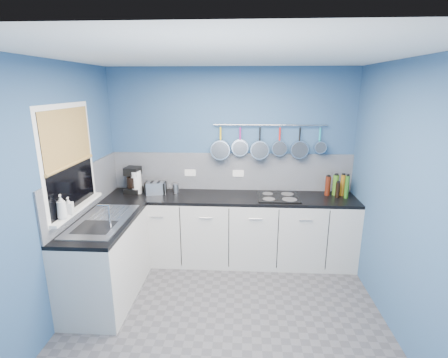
# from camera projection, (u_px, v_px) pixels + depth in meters

# --- Properties ---
(floor) EXTENTS (3.20, 3.00, 0.02)m
(floor) POSITION_uv_depth(u_px,v_px,m) (225.00, 319.00, 3.38)
(floor) COLOR #47474C
(floor) RESTS_ON ground
(ceiling) EXTENTS (3.20, 3.00, 0.02)m
(ceiling) POSITION_uv_depth(u_px,v_px,m) (225.00, 54.00, 2.71)
(ceiling) COLOR white
(ceiling) RESTS_ON ground
(wall_back) EXTENTS (3.20, 0.02, 2.50)m
(wall_back) POSITION_uv_depth(u_px,v_px,m) (231.00, 164.00, 4.50)
(wall_back) COLOR #2E5079
(wall_back) RESTS_ON ground
(wall_front) EXTENTS (3.20, 0.02, 2.50)m
(wall_front) POSITION_uv_depth(u_px,v_px,m) (207.00, 306.00, 1.59)
(wall_front) COLOR #2E5079
(wall_front) RESTS_ON ground
(wall_left) EXTENTS (0.02, 3.00, 2.50)m
(wall_left) POSITION_uv_depth(u_px,v_px,m) (53.00, 198.00, 3.13)
(wall_left) COLOR #2E5079
(wall_left) RESTS_ON ground
(wall_right) EXTENTS (0.02, 3.00, 2.50)m
(wall_right) POSITION_uv_depth(u_px,v_px,m) (407.00, 204.00, 2.96)
(wall_right) COLOR #2E5079
(wall_right) RESTS_ON ground
(backsplash_back) EXTENTS (3.20, 0.02, 0.50)m
(backsplash_back) POSITION_uv_depth(u_px,v_px,m) (231.00, 172.00, 4.50)
(backsplash_back) COLOR #8E919D
(backsplash_back) RESTS_ON wall_back
(backsplash_left) EXTENTS (0.02, 1.80, 0.50)m
(backsplash_left) POSITION_uv_depth(u_px,v_px,m) (86.00, 189.00, 3.74)
(backsplash_left) COLOR #8E919D
(backsplash_left) RESTS_ON wall_left
(cabinet_run_back) EXTENTS (3.20, 0.60, 0.86)m
(cabinet_run_back) POSITION_uv_depth(u_px,v_px,m) (230.00, 230.00, 4.42)
(cabinet_run_back) COLOR #BBB9B4
(cabinet_run_back) RESTS_ON ground
(worktop_back) EXTENTS (3.20, 0.60, 0.04)m
(worktop_back) POSITION_uv_depth(u_px,v_px,m) (230.00, 197.00, 4.30)
(worktop_back) COLOR black
(worktop_back) RESTS_ON cabinet_run_back
(cabinet_run_left) EXTENTS (0.60, 1.20, 0.86)m
(cabinet_run_left) POSITION_uv_depth(u_px,v_px,m) (106.00, 261.00, 3.62)
(cabinet_run_left) COLOR #BBB9B4
(cabinet_run_left) RESTS_ON ground
(worktop_left) EXTENTS (0.60, 1.20, 0.04)m
(worktop_left) POSITION_uv_depth(u_px,v_px,m) (102.00, 223.00, 3.50)
(worktop_left) COLOR black
(worktop_left) RESTS_ON cabinet_run_left
(window_frame) EXTENTS (0.01, 1.00, 1.10)m
(window_frame) POSITION_uv_depth(u_px,v_px,m) (69.00, 160.00, 3.34)
(window_frame) COLOR white
(window_frame) RESTS_ON wall_left
(window_glass) EXTENTS (0.01, 0.90, 1.00)m
(window_glass) POSITION_uv_depth(u_px,v_px,m) (70.00, 160.00, 3.34)
(window_glass) COLOR black
(window_glass) RESTS_ON wall_left
(bamboo_blind) EXTENTS (0.01, 0.90, 0.55)m
(bamboo_blind) POSITION_uv_depth(u_px,v_px,m) (67.00, 137.00, 3.28)
(bamboo_blind) COLOR tan
(bamboo_blind) RESTS_ON wall_left
(window_sill) EXTENTS (0.10, 0.98, 0.03)m
(window_sill) POSITION_uv_depth(u_px,v_px,m) (77.00, 208.00, 3.48)
(window_sill) COLOR white
(window_sill) RESTS_ON wall_left
(sink_unit) EXTENTS (0.50, 0.95, 0.01)m
(sink_unit) POSITION_uv_depth(u_px,v_px,m) (102.00, 221.00, 3.50)
(sink_unit) COLOR silver
(sink_unit) RESTS_ON worktop_left
(mixer_tap) EXTENTS (0.12, 0.08, 0.26)m
(mixer_tap) POSITION_uv_depth(u_px,v_px,m) (109.00, 216.00, 3.28)
(mixer_tap) COLOR silver
(mixer_tap) RESTS_ON worktop_left
(socket_left) EXTENTS (0.15, 0.01, 0.09)m
(socket_left) POSITION_uv_depth(u_px,v_px,m) (190.00, 173.00, 4.53)
(socket_left) COLOR white
(socket_left) RESTS_ON backsplash_back
(socket_right) EXTENTS (0.15, 0.01, 0.09)m
(socket_right) POSITION_uv_depth(u_px,v_px,m) (238.00, 173.00, 4.49)
(socket_right) COLOR white
(socket_right) RESTS_ON backsplash_back
(pot_rail) EXTENTS (1.45, 0.02, 0.02)m
(pot_rail) POSITION_uv_depth(u_px,v_px,m) (270.00, 125.00, 4.27)
(pot_rail) COLOR silver
(pot_rail) RESTS_ON wall_back
(soap_bottle_a) EXTENTS (0.12, 0.12, 0.24)m
(soap_bottle_a) POSITION_uv_depth(u_px,v_px,m) (61.00, 207.00, 3.13)
(soap_bottle_a) COLOR white
(soap_bottle_a) RESTS_ON window_sill
(soap_bottle_b) EXTENTS (0.09, 0.09, 0.17)m
(soap_bottle_b) POSITION_uv_depth(u_px,v_px,m) (69.00, 206.00, 3.26)
(soap_bottle_b) COLOR white
(soap_bottle_b) RESTS_ON window_sill
(paper_towel) EXTENTS (0.15, 0.15, 0.29)m
(paper_towel) POSITION_uv_depth(u_px,v_px,m) (136.00, 182.00, 4.38)
(paper_towel) COLOR white
(paper_towel) RESTS_ON worktop_back
(coffee_maker) EXTENTS (0.22, 0.24, 0.34)m
(coffee_maker) POSITION_uv_depth(u_px,v_px,m) (133.00, 180.00, 4.39)
(coffee_maker) COLOR black
(coffee_maker) RESTS_ON worktop_back
(toaster) EXTENTS (0.28, 0.20, 0.16)m
(toaster) POSITION_uv_depth(u_px,v_px,m) (156.00, 188.00, 4.35)
(toaster) COLOR silver
(toaster) RESTS_ON worktop_back
(canister) EXTENTS (0.10, 0.10, 0.12)m
(canister) POSITION_uv_depth(u_px,v_px,m) (176.00, 188.00, 4.41)
(canister) COLOR silver
(canister) RESTS_ON worktop_back
(hob) EXTENTS (0.52, 0.46, 0.01)m
(hob) POSITION_uv_depth(u_px,v_px,m) (278.00, 197.00, 4.24)
(hob) COLOR black
(hob) RESTS_ON worktop_back
(pan_0) EXTENTS (0.26, 0.11, 0.45)m
(pan_0) POSITION_uv_depth(u_px,v_px,m) (221.00, 142.00, 4.36)
(pan_0) COLOR silver
(pan_0) RESTS_ON pot_rail
(pan_1) EXTENTS (0.21, 0.06, 0.40)m
(pan_1) POSITION_uv_depth(u_px,v_px,m) (240.00, 141.00, 4.34)
(pan_1) COLOR silver
(pan_1) RESTS_ON pot_rail
(pan_2) EXTENTS (0.24, 0.12, 0.43)m
(pan_2) POSITION_uv_depth(u_px,v_px,m) (260.00, 142.00, 4.33)
(pan_2) COLOR silver
(pan_2) RESTS_ON pot_rail
(pan_3) EXTENTS (0.20, 0.08, 0.39)m
(pan_3) POSITION_uv_depth(u_px,v_px,m) (280.00, 141.00, 4.31)
(pan_3) COLOR silver
(pan_3) RESTS_ON pot_rail
(pan_4) EXTENTS (0.23, 0.08, 0.42)m
(pan_4) POSITION_uv_depth(u_px,v_px,m) (299.00, 142.00, 4.30)
(pan_4) COLOR silver
(pan_4) RESTS_ON pot_rail
(pan_5) EXTENTS (0.16, 0.11, 0.35)m
(pan_5) POSITION_uv_depth(u_px,v_px,m) (320.00, 139.00, 4.27)
(pan_5) COLOR silver
(pan_5) RESTS_ON pot_rail
(condiment_0) EXTENTS (0.06, 0.06, 0.27)m
(condiment_0) POSITION_uv_depth(u_px,v_px,m) (343.00, 185.00, 4.28)
(condiment_0) COLOR #8C5914
(condiment_0) RESTS_ON worktop_back
(condiment_1) EXTENTS (0.07, 0.07, 0.26)m
(condiment_1) POSITION_uv_depth(u_px,v_px,m) (335.00, 185.00, 4.30)
(condiment_1) COLOR #3F721E
(condiment_1) RESTS_ON worktop_back
(condiment_2) EXTENTS (0.07, 0.07, 0.25)m
(condiment_2) POSITION_uv_depth(u_px,v_px,m) (328.00, 186.00, 4.29)
(condiment_2) COLOR #4C190C
(condiment_2) RESTS_ON worktop_back
(condiment_3) EXTENTS (0.05, 0.05, 0.29)m
(condiment_3) POSITION_uv_depth(u_px,v_px,m) (347.00, 187.00, 4.18)
(condiment_3) COLOR #265919
(condiment_3) RESTS_ON worktop_back
(condiment_4) EXTENTS (0.05, 0.05, 0.19)m
(condiment_4) POSITION_uv_depth(u_px,v_px,m) (338.00, 190.00, 4.22)
(condiment_4) COLOR black
(condiment_4) RESTS_ON worktop_back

